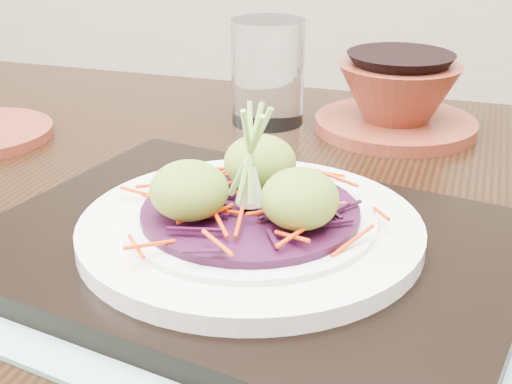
% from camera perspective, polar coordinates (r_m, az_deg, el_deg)
% --- Properties ---
extents(dining_table, '(1.38, 1.01, 0.80)m').
position_cam_1_polar(dining_table, '(0.56, -1.10, -13.96)').
color(dining_table, black).
rests_on(dining_table, ground).
extents(placemat, '(0.48, 0.43, 0.00)m').
position_cam_1_polar(placemat, '(0.49, -0.44, -5.50)').
color(placemat, '#81A695').
rests_on(placemat, dining_table).
extents(serving_tray, '(0.42, 0.36, 0.02)m').
position_cam_1_polar(serving_tray, '(0.48, -0.44, -4.50)').
color(serving_tray, black).
rests_on(serving_tray, placemat).
extents(white_plate, '(0.23, 0.23, 0.02)m').
position_cam_1_polar(white_plate, '(0.47, -0.45, -2.84)').
color(white_plate, silver).
rests_on(white_plate, serving_tray).
extents(cabbage_bed, '(0.14, 0.14, 0.01)m').
position_cam_1_polar(cabbage_bed, '(0.47, -0.45, -1.58)').
color(cabbage_bed, '#320A25').
rests_on(cabbage_bed, white_plate).
extents(carrot_julienne, '(0.18, 0.18, 0.01)m').
position_cam_1_polar(carrot_julienne, '(0.47, -0.46, -0.79)').
color(carrot_julienne, '#E33504').
rests_on(carrot_julienne, cabbage_bed).
extents(guacamole_scoops, '(0.13, 0.11, 0.04)m').
position_cam_1_polar(guacamole_scoops, '(0.46, -0.47, 0.69)').
color(guacamole_scoops, olive).
rests_on(guacamole_scoops, cabbage_bed).
extents(scallion_garnish, '(0.05, 0.05, 0.08)m').
position_cam_1_polar(scallion_garnish, '(0.45, -0.47, 2.75)').
color(scallion_garnish, '#86C44E').
rests_on(scallion_garnish, cabbage_bed).
extents(water_glass, '(0.10, 0.10, 0.11)m').
position_cam_1_polar(water_glass, '(0.76, 0.95, 9.57)').
color(water_glass, white).
rests_on(water_glass, dining_table).
extents(terracotta_bowl_set, '(0.18, 0.18, 0.07)m').
position_cam_1_polar(terracotta_bowl_set, '(0.75, 11.23, 7.15)').
color(terracotta_bowl_set, maroon).
rests_on(terracotta_bowl_set, dining_table).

